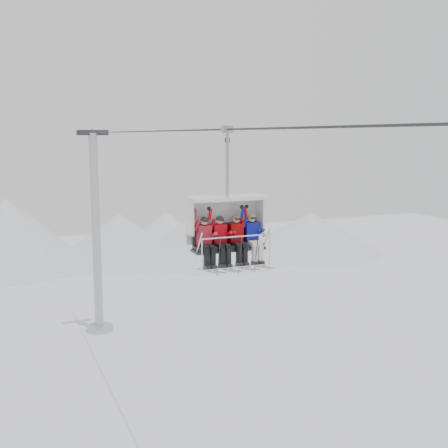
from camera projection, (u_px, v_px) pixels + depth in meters
name	position (u px, v px, depth m)	size (l,w,h in m)	color
ridgeline	(45.00, 240.00, 55.44)	(72.00, 21.00, 7.00)	silver
lift_tower_right	(97.00, 247.00, 37.32)	(2.00, 1.80, 13.48)	#A8ABAF
haul_cable	(224.00, 129.00, 16.09)	(0.06, 0.06, 50.00)	#2E2E33
chairlift_carrier	(226.00, 221.00, 16.39)	(2.28, 1.17, 3.98)	black
skier_far_left	(206.00, 240.00, 15.90)	(0.39, 1.69, 1.57)	red
skier_center_left	(221.00, 239.00, 16.08)	(0.39, 1.69, 1.57)	red
skier_center_right	(237.00, 238.00, 16.28)	(0.39, 1.69, 1.57)	#A90606
skier_far_right	(253.00, 237.00, 16.47)	(0.39, 1.69, 1.57)	#1017A5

